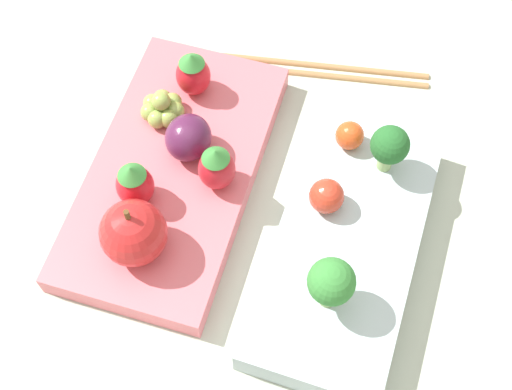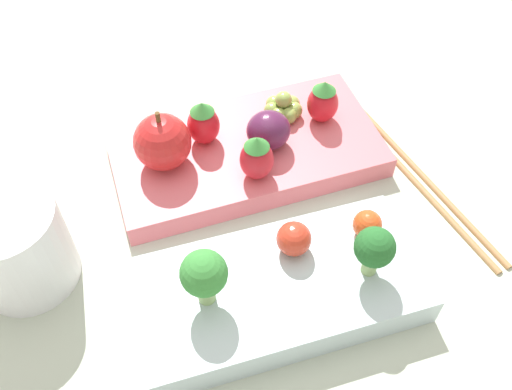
# 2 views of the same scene
# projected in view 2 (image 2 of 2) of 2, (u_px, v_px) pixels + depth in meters

# --- Properties ---
(ground_plane) EXTENTS (4.00, 4.00, 0.00)m
(ground_plane) POSITION_uv_depth(u_px,v_px,m) (253.00, 230.00, 0.46)
(ground_plane) COLOR #ADB7A3
(bento_box_savoury) EXTENTS (0.22, 0.11, 0.03)m
(bento_box_savoury) POSITION_uv_depth(u_px,v_px,m) (268.00, 293.00, 0.41)
(bento_box_savoury) COLOR silver
(bento_box_savoury) RESTS_ON ground_plane
(bento_box_fruit) EXTENTS (0.24, 0.14, 0.02)m
(bento_box_fruit) POSITION_uv_depth(u_px,v_px,m) (246.00, 151.00, 0.50)
(bento_box_fruit) COLOR #DB6670
(bento_box_fruit) RESTS_ON ground_plane
(broccoli_floret_0) EXTENTS (0.03, 0.03, 0.05)m
(broccoli_floret_0) POSITION_uv_depth(u_px,v_px,m) (204.00, 275.00, 0.37)
(broccoli_floret_0) COLOR #93B770
(broccoli_floret_0) RESTS_ON bento_box_savoury
(broccoli_floret_1) EXTENTS (0.03, 0.03, 0.04)m
(broccoli_floret_1) POSITION_uv_depth(u_px,v_px,m) (374.00, 249.00, 0.38)
(broccoli_floret_1) COLOR #93B770
(broccoli_floret_1) RESTS_ON bento_box_savoury
(cherry_tomato_0) EXTENTS (0.03, 0.03, 0.03)m
(cherry_tomato_0) POSITION_uv_depth(u_px,v_px,m) (294.00, 239.00, 0.41)
(cherry_tomato_0) COLOR red
(cherry_tomato_0) RESTS_ON bento_box_savoury
(cherry_tomato_1) EXTENTS (0.02, 0.02, 0.02)m
(cherry_tomato_1) POSITION_uv_depth(u_px,v_px,m) (367.00, 224.00, 0.42)
(cherry_tomato_1) COLOR #DB4C1E
(cherry_tomato_1) RESTS_ON bento_box_savoury
(apple) EXTENTS (0.05, 0.05, 0.06)m
(apple) POSITION_uv_depth(u_px,v_px,m) (162.00, 142.00, 0.46)
(apple) COLOR red
(apple) RESTS_ON bento_box_fruit
(strawberry_0) EXTENTS (0.03, 0.03, 0.04)m
(strawberry_0) POSITION_uv_depth(u_px,v_px,m) (257.00, 158.00, 0.45)
(strawberry_0) COLOR red
(strawberry_0) RESTS_ON bento_box_fruit
(strawberry_1) EXTENTS (0.03, 0.03, 0.04)m
(strawberry_1) POSITION_uv_depth(u_px,v_px,m) (323.00, 102.00, 0.49)
(strawberry_1) COLOR red
(strawberry_1) RESTS_ON bento_box_fruit
(strawberry_2) EXTENTS (0.03, 0.03, 0.04)m
(strawberry_2) POSITION_uv_depth(u_px,v_px,m) (203.00, 123.00, 0.48)
(strawberry_2) COLOR red
(strawberry_2) RESTS_ON bento_box_fruit
(plum) EXTENTS (0.04, 0.03, 0.03)m
(plum) POSITION_uv_depth(u_px,v_px,m) (268.00, 130.00, 0.48)
(plum) COLOR #511E42
(plum) RESTS_ON bento_box_fruit
(grape_cluster) EXTENTS (0.03, 0.03, 0.03)m
(grape_cluster) POSITION_uv_depth(u_px,v_px,m) (283.00, 108.00, 0.51)
(grape_cluster) COLOR #8EA84C
(grape_cluster) RESTS_ON bento_box_fruit
(drinking_cup) EXTENTS (0.07, 0.07, 0.07)m
(drinking_cup) POSITION_uv_depth(u_px,v_px,m) (16.00, 243.00, 0.41)
(drinking_cup) COLOR white
(drinking_cup) RESTS_ON ground_plane
(chopsticks_pair) EXTENTS (0.07, 0.21, 0.01)m
(chopsticks_pair) POSITION_uv_depth(u_px,v_px,m) (419.00, 177.00, 0.49)
(chopsticks_pair) COLOR #A37547
(chopsticks_pair) RESTS_ON ground_plane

